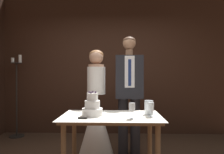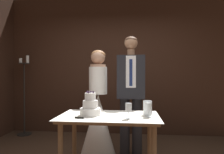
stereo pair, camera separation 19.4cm
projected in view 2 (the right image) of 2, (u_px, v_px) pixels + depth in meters
The scene contains 10 objects.
wall_back at pixel (118, 65), 4.24m from camera, with size 4.84×0.12×2.89m, color #382116.
cake_table at pixel (109, 124), 2.36m from camera, with size 1.17×0.70×0.75m.
tiered_cake at pixel (90, 107), 2.36m from camera, with size 0.24×0.24×0.29m.
cake_knife at pixel (86, 118), 2.17m from camera, with size 0.42×0.06×0.02m.
wine_glass_near at pixel (148, 107), 2.26m from camera, with size 0.08×0.08×0.16m.
wine_glass_middle at pixel (129, 108), 2.17m from camera, with size 0.07×0.07×0.17m.
hurricane_candle at pixel (148, 108), 2.39m from camera, with size 0.11×0.11×0.17m.
bride at pixel (98, 115), 3.11m from camera, with size 0.54×0.54×1.62m.
groom at pixel (131, 89), 3.05m from camera, with size 0.42×0.25×1.82m.
candle_stand at pixel (24, 99), 4.11m from camera, with size 0.28×0.28×1.63m.
Camera 2 is at (0.30, -2.15, 1.23)m, focal length 32.00 mm.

